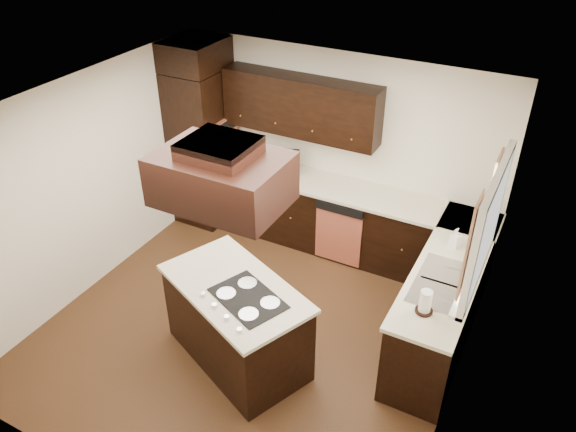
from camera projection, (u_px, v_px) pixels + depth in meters
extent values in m
cube|color=brown|center=(254.00, 329.00, 6.14)|extent=(4.20, 4.20, 0.02)
cube|color=silver|center=(245.00, 113.00, 4.78)|extent=(4.20, 4.20, 0.02)
cube|color=white|center=(337.00, 150.00, 7.03)|extent=(4.20, 0.02, 2.50)
cube|color=white|center=(93.00, 387.00, 3.89)|extent=(4.20, 0.02, 2.50)
cube|color=white|center=(89.00, 184.00, 6.28)|extent=(0.02, 4.20, 2.50)
cube|color=white|center=(469.00, 302.00, 4.63)|extent=(0.02, 4.20, 2.50)
cube|color=black|center=(203.00, 147.00, 7.52)|extent=(0.65, 0.75, 2.12)
cube|color=#BA5C42|center=(224.00, 148.00, 7.36)|extent=(0.05, 0.62, 0.78)
cube|color=black|center=(327.00, 216.00, 7.22)|extent=(2.93, 0.60, 0.88)
cube|color=black|center=(445.00, 300.00, 5.86)|extent=(0.60, 2.40, 0.88)
cube|color=beige|center=(328.00, 186.00, 6.96)|extent=(2.93, 0.63, 0.04)
cube|color=beige|center=(451.00, 265.00, 5.62)|extent=(0.63, 2.40, 0.04)
cube|color=black|center=(300.00, 106.00, 6.76)|extent=(2.00, 0.34, 0.72)
cube|color=#BA5C42|center=(339.00, 237.00, 6.91)|extent=(0.60, 0.05, 0.72)
cube|color=white|center=(487.00, 228.00, 4.84)|extent=(0.06, 1.32, 1.12)
cube|color=white|center=(490.00, 228.00, 4.83)|extent=(0.00, 1.20, 1.00)
cube|color=beige|center=(470.00, 246.00, 4.52)|extent=(0.02, 0.34, 0.90)
cube|color=beige|center=(491.00, 199.00, 5.15)|extent=(0.02, 0.34, 0.90)
cube|color=silver|center=(443.00, 283.00, 5.34)|extent=(0.52, 0.84, 0.01)
cube|color=black|center=(237.00, 324.00, 5.57)|extent=(1.66, 1.31, 0.88)
cube|color=beige|center=(235.00, 288.00, 5.32)|extent=(1.73, 1.38, 0.04)
cube|color=black|center=(248.00, 298.00, 5.16)|extent=(0.82, 0.70, 0.01)
cube|color=black|center=(222.00, 179.00, 4.52)|extent=(1.05, 0.72, 0.42)
cube|color=black|center=(219.00, 148.00, 4.37)|extent=(0.55, 0.50, 0.13)
cylinder|color=silver|center=(253.00, 166.00, 7.25)|extent=(0.15, 0.15, 0.10)
cone|color=silver|center=(253.00, 154.00, 7.16)|extent=(0.13, 0.13, 0.26)
cube|color=black|center=(283.00, 162.00, 7.09)|extent=(0.42, 0.23, 0.34)
imported|color=white|center=(253.00, 166.00, 7.30)|extent=(0.27, 0.27, 0.06)
imported|color=white|center=(456.00, 238.00, 5.79)|extent=(0.13, 0.13, 0.22)
cylinder|color=white|center=(425.00, 302.00, 4.95)|extent=(0.12, 0.12, 0.24)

